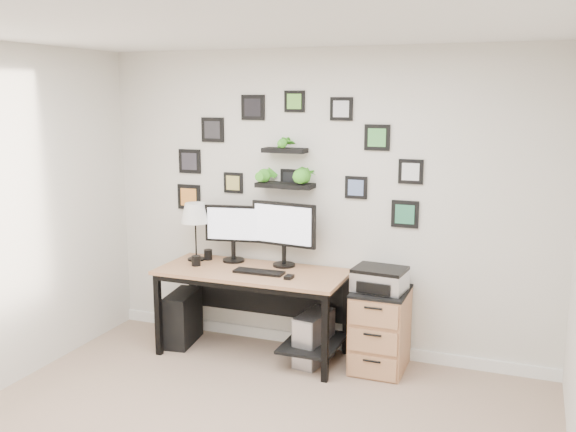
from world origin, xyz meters
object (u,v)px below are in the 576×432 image
at_px(monitor_right, 284,229).
at_px(pc_tower_black, 183,318).
at_px(pc_tower_grey, 314,338).
at_px(printer, 380,279).
at_px(desk, 258,284).
at_px(mug, 196,261).
at_px(table_lamp, 195,214).
at_px(file_cabinet, 380,330).
at_px(monitor_left, 233,229).

height_order(monitor_right, pc_tower_black, monitor_right).
bearing_deg(pc_tower_grey, printer, 6.98).
bearing_deg(desk, pc_tower_grey, -1.84).
relative_size(monitor_right, mug, 6.86).
relative_size(pc_tower_grey, printer, 1.06).
xyz_separation_m(mug, pc_tower_black, (-0.18, 0.05, -0.56)).
bearing_deg(desk, monitor_right, 46.70).
distance_m(table_lamp, file_cabinet, 1.90).
height_order(table_lamp, pc_tower_grey, table_lamp).
distance_m(pc_tower_grey, printer, 0.77).
bearing_deg(pc_tower_black, file_cabinet, -5.56).
relative_size(pc_tower_black, file_cabinet, 0.70).
bearing_deg(file_cabinet, printer, -141.27).
xyz_separation_m(table_lamp, printer, (1.69, -0.05, -0.40)).
xyz_separation_m(pc_tower_black, pc_tower_grey, (1.25, 0.00, -0.02)).
distance_m(monitor_left, table_lamp, 0.36).
distance_m(monitor_right, printer, 0.94).
xyz_separation_m(monitor_left, monitor_right, (0.48, 0.01, 0.04)).
bearing_deg(monitor_left, printer, -5.09).
xyz_separation_m(monitor_right, table_lamp, (-0.81, -0.08, 0.08)).
xyz_separation_m(desk, mug, (-0.55, -0.07, 0.17)).
height_order(monitor_right, file_cabinet, monitor_right).
relative_size(mug, pc_tower_black, 0.19).
relative_size(table_lamp, pc_tower_grey, 1.14).
relative_size(desk, pc_tower_black, 3.43).
height_order(mug, printer, printer).
distance_m(monitor_left, pc_tower_grey, 1.19).
xyz_separation_m(monitor_right, file_cabinet, (0.89, -0.12, -0.75)).
xyz_separation_m(desk, pc_tower_grey, (0.51, -0.02, -0.41)).
bearing_deg(mug, pc_tower_grey, 3.07).
height_order(table_lamp, pc_tower_black, table_lamp).
bearing_deg(monitor_left, table_lamp, -168.97).
distance_m(pc_tower_black, printer, 1.85).
distance_m(table_lamp, pc_tower_grey, 1.51).
relative_size(pc_tower_grey, file_cabinet, 0.68).
height_order(file_cabinet, printer, printer).
relative_size(pc_tower_black, printer, 1.09).
bearing_deg(pc_tower_black, mug, -24.17).
relative_size(monitor_left, mug, 5.78).
height_order(pc_tower_black, pc_tower_grey, pc_tower_black).
relative_size(mug, file_cabinet, 0.13).
height_order(pc_tower_grey, file_cabinet, file_cabinet).
relative_size(monitor_left, printer, 1.18).
distance_m(monitor_left, printer, 1.39).
bearing_deg(monitor_right, pc_tower_grey, -29.46).
relative_size(desk, printer, 3.72).
bearing_deg(table_lamp, pc_tower_grey, -5.90).
height_order(monitor_left, printer, monitor_left).
height_order(monitor_right, table_lamp, monitor_right).
distance_m(mug, printer, 1.60).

